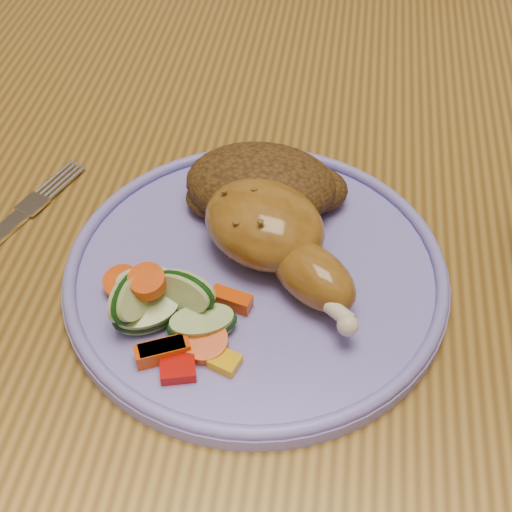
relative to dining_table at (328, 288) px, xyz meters
name	(u,v)px	position (x,y,z in m)	size (l,w,h in m)	color
dining_table	(328,288)	(0.00, 0.00, 0.00)	(0.90, 1.40, 0.75)	olive
chair_far	(346,79)	(0.00, 0.63, -0.17)	(0.42, 0.42, 0.91)	#4C2D16
plate	(256,275)	(-0.06, -0.07, 0.09)	(0.30, 0.30, 0.01)	#766DC9
plate_rim	(256,265)	(-0.06, -0.07, 0.10)	(0.29, 0.29, 0.01)	#766DC9
chicken_leg	(276,236)	(-0.04, -0.06, 0.12)	(0.15, 0.15, 0.05)	#8B5C1D
rice_pilaf	(264,186)	(-0.06, 0.00, 0.12)	(0.13, 0.09, 0.05)	#4E3213
vegetable_pile	(165,307)	(-0.11, -0.13, 0.11)	(0.11, 0.11, 0.05)	#A50A05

